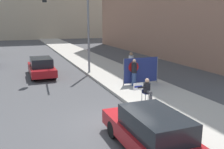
# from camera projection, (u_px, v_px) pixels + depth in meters

# --- Properties ---
(ground_plane) EXTENTS (160.00, 160.00, 0.00)m
(ground_plane) POSITION_uv_depth(u_px,v_px,m) (115.00, 126.00, 10.12)
(ground_plane) COLOR #444447
(sidewalk_curb) EXTENTS (4.15, 90.00, 0.17)m
(sidewalk_curb) POSITION_uv_depth(u_px,v_px,m) (93.00, 62.00, 25.04)
(sidewalk_curb) COLOR #A8A399
(sidewalk_curb) RESTS_ON ground_plane
(seated_protester) EXTENTS (1.00, 0.77, 1.22)m
(seated_protester) POSITION_uv_depth(u_px,v_px,m) (147.00, 90.00, 12.36)
(seated_protester) COLOR #474C56
(seated_protester) RESTS_ON sidewalk_curb
(jogger_on_sidewalk) EXTENTS (0.34, 0.34, 1.68)m
(jogger_on_sidewalk) POSITION_uv_depth(u_px,v_px,m) (134.00, 72.00, 15.56)
(jogger_on_sidewalk) COLOR #334775
(jogger_on_sidewalk) RESTS_ON sidewalk_curb
(pedestrian_behind) EXTENTS (0.34, 0.34, 1.84)m
(pedestrian_behind) POSITION_uv_depth(u_px,v_px,m) (131.00, 65.00, 17.71)
(pedestrian_behind) COLOR #756651
(pedestrian_behind) RESTS_ON sidewalk_curb
(protest_banner) EXTENTS (2.48, 0.06, 1.70)m
(protest_banner) POSITION_uv_depth(u_px,v_px,m) (141.00, 70.00, 15.99)
(protest_banner) COLOR slate
(protest_banner) RESTS_ON sidewalk_curb
(traffic_light_pole) EXTENTS (3.39, 3.16, 6.43)m
(traffic_light_pole) POSITION_uv_depth(u_px,v_px,m) (73.00, 16.00, 18.56)
(traffic_light_pole) COLOR slate
(traffic_light_pole) RESTS_ON sidewalk_curb
(parked_car_curbside) EXTENTS (1.71, 4.71, 1.44)m
(parked_car_curbside) POSITION_uv_depth(u_px,v_px,m) (153.00, 133.00, 7.86)
(parked_car_curbside) COLOR maroon
(parked_car_curbside) RESTS_ON ground_plane
(car_on_road_nearest) EXTENTS (1.75, 4.52, 1.44)m
(car_on_road_nearest) POSITION_uv_depth(u_px,v_px,m) (41.00, 67.00, 18.98)
(car_on_road_nearest) COLOR maroon
(car_on_road_nearest) RESTS_ON ground_plane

